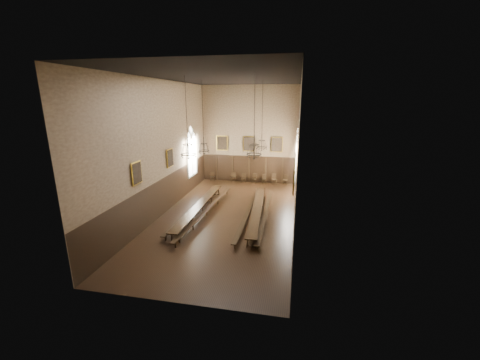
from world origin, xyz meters
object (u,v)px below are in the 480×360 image
(chair_5, at_px, (264,181))
(chandelier_back_right, at_px, (262,142))
(chair_0, at_px, (213,178))
(chair_4, at_px, (254,180))
(table_right, at_px, (257,213))
(bench_right_inner, at_px, (248,213))
(table_left, at_px, (200,209))
(chair_3, at_px, (244,180))
(bench_right_outer, at_px, (265,215))
(bench_left_inner, at_px, (207,211))
(chandelier_front_right, at_px, (254,149))
(chair_7, at_px, (285,182))
(chandelier_back_left, at_px, (204,146))
(chandelier_front_left, at_px, (188,149))
(chair_2, at_px, (233,179))
(chair_6, at_px, (274,181))
(bench_left_outer, at_px, (193,209))

(chair_5, bearing_deg, chandelier_back_right, -96.81)
(chair_0, xyz_separation_m, chair_4, (4.11, -0.01, 0.01))
(table_right, bearing_deg, bench_right_inner, -179.08)
(table_left, height_order, chair_3, chair_3)
(bench_right_outer, bearing_deg, chandelier_back_right, 104.39)
(table_right, height_order, bench_left_inner, table_right)
(chair_5, bearing_deg, chandelier_front_right, -97.44)
(chair_7, bearing_deg, chandelier_front_right, -85.86)
(table_left, xyz_separation_m, chandelier_back_left, (-0.29, 2.21, 4.09))
(chair_7, bearing_deg, chair_3, -168.98)
(chandelier_front_left, bearing_deg, chair_2, 88.37)
(chair_4, relative_size, chair_6, 0.92)
(bench_left_outer, relative_size, chair_5, 10.83)
(table_left, bearing_deg, chair_7, 57.55)
(bench_left_inner, bearing_deg, bench_right_outer, 3.41)
(bench_left_inner, distance_m, chair_0, 8.85)
(chair_3, distance_m, chair_4, 1.03)
(bench_left_inner, bearing_deg, chandelier_back_right, 37.53)
(bench_left_outer, relative_size, chair_6, 9.50)
(bench_right_inner, bearing_deg, chair_4, 95.57)
(bench_right_outer, relative_size, chandelier_back_left, 1.88)
(bench_left_inner, distance_m, chandelier_back_left, 4.82)
(chair_2, relative_size, chair_7, 1.05)
(chandelier_back_right, bearing_deg, chandelier_front_right, -87.32)
(chair_4, relative_size, chandelier_back_right, 0.19)
(bench_left_inner, distance_m, bench_right_inner, 2.83)
(chair_3, bearing_deg, chair_7, -3.22)
(table_left, xyz_separation_m, chair_7, (5.47, 8.59, -0.08))
(chair_4, height_order, chair_7, chair_7)
(table_left, distance_m, chandelier_front_right, 7.04)
(table_left, bearing_deg, bench_left_inner, -9.24)
(table_right, bearing_deg, chair_0, 123.59)
(table_left, relative_size, chair_0, 10.56)
(chair_0, relative_size, chandelier_back_left, 0.17)
(table_left, xyz_separation_m, bench_right_outer, (4.52, 0.15, -0.09))
(chair_5, xyz_separation_m, chandelier_front_left, (-3.31, -10.75, 4.66))
(table_right, relative_size, chair_0, 10.53)
(table_left, relative_size, chair_7, 10.02)
(bench_left_inner, relative_size, chair_4, 11.28)
(chair_7, height_order, chandelier_back_right, chandelier_back_right)
(chandelier_front_right, bearing_deg, bench_right_outer, 83.55)
(chair_0, bearing_deg, table_left, -91.37)
(chair_2, distance_m, chandelier_front_left, 11.68)
(bench_right_outer, xyz_separation_m, chandelier_back_left, (-4.81, 2.06, 4.18))
(bench_left_outer, relative_size, chair_0, 10.67)
(table_left, distance_m, bench_left_inner, 0.55)
(chair_3, distance_m, chandelier_back_left, 7.81)
(bench_left_inner, bearing_deg, chair_5, 71.22)
(chair_4, distance_m, chair_5, 0.95)
(chandelier_back_left, bearing_deg, table_left, -82.60)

